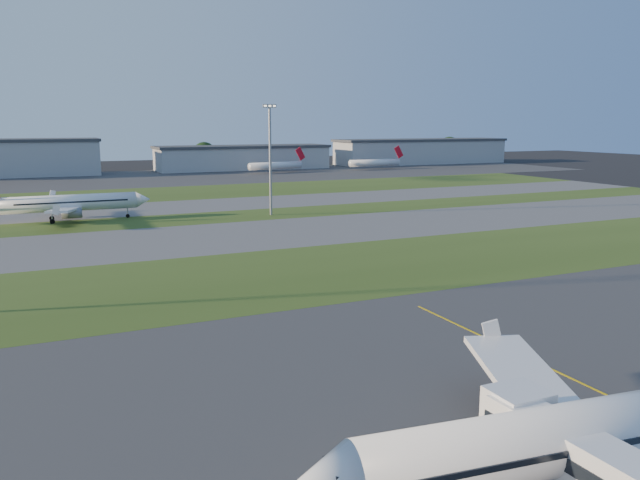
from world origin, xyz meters
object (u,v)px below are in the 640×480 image
mini_jet_near (276,165)px  light_mast_centre (270,152)px  airliner_parked (608,433)px  airliner_taxiing (66,204)px  mini_jet_far (375,163)px

mini_jet_near → light_mast_centre: 128.53m
airliner_parked → airliner_taxiing: airliner_parked is taller
airliner_taxiing → light_mast_centre: size_ratio=1.41×
airliner_parked → light_mast_centre: light_mast_centre is taller
airliner_taxiing → mini_jet_far: bearing=-141.8°
airliner_parked → mini_jet_far: 261.49m
mini_jet_far → airliner_parked: bearing=-116.0°
mini_jet_near → mini_jet_far: (49.39, -0.61, 0.00)m
airliner_parked → mini_jet_near: bearing=80.3°
airliner_parked → mini_jet_far: bearing=69.8°
airliner_parked → mini_jet_far: airliner_parked is taller
mini_jet_near → light_mast_centre: bearing=-121.6°
airliner_parked → mini_jet_far: size_ratio=1.32×
airliner_taxiing → mini_jet_far: 177.39m
airliner_parked → mini_jet_near: size_ratio=1.33×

